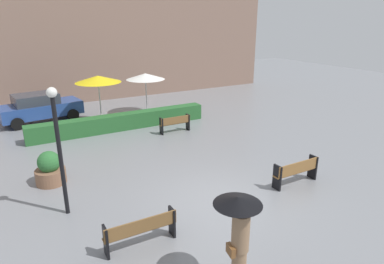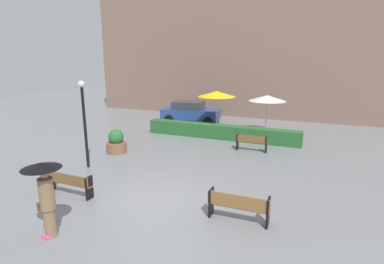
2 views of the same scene
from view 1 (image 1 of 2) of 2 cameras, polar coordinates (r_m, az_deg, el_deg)
ground_plane at (r=10.84m, az=4.36°, el=-11.41°), size 60.00×60.00×0.00m
bench_near_right at (r=12.07m, az=17.34°, el=-6.26°), size 1.81×0.38×0.86m
bench_near_left at (r=8.73m, az=-8.68°, el=-16.01°), size 1.86×0.34×0.81m
bench_back_row at (r=16.79m, az=-2.89°, el=1.58°), size 1.60×0.35×0.83m
pedestrian_with_umbrella at (r=7.25m, az=7.97°, el=-15.72°), size 1.01×1.01×2.06m
planter_pot at (r=12.59m, az=-22.97°, el=-5.93°), size 1.01×1.01×1.17m
lamp_post at (r=9.86m, az=-21.80°, el=-1.13°), size 0.28×0.28×3.74m
patio_umbrella_yellow at (r=18.17m, az=-15.67°, el=8.64°), size 2.35×2.35×2.65m
patio_umbrella_white at (r=19.92m, az=-7.91°, el=9.33°), size 2.24×2.24×2.43m
hedge_strip at (r=17.62m, az=-11.86°, el=1.72°), size 9.12×0.70×0.81m
building_facade at (r=24.34m, az=-17.61°, el=16.95°), size 28.00×1.20×10.09m
parked_car at (r=20.33m, az=-24.46°, el=3.88°), size 4.41×2.46×1.57m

